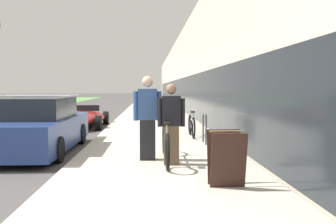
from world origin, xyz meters
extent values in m
cube|color=#BCB5A5|center=(5.03, 21.00, 0.05)|extent=(3.90, 70.00, 0.11)
cube|color=beige|center=(12.03, 29.00, 2.81)|extent=(10.00, 70.00, 5.62)
cube|color=#1E2328|center=(7.07, 29.00, 1.25)|extent=(0.10, 63.00, 2.20)
cube|color=#5B9347|center=(-5.78, 25.00, 0.01)|extent=(4.60, 70.00, 0.03)
torus|color=black|center=(5.15, 3.34, 0.47)|extent=(0.06, 0.72, 0.72)
torus|color=black|center=(5.15, 1.52, 0.47)|extent=(0.06, 0.72, 0.72)
cylinder|color=#B7BCC1|center=(5.15, 2.43, 0.68)|extent=(0.04, 1.55, 0.04)
cylinder|color=#B7BCC1|center=(5.15, 2.07, 0.58)|extent=(0.04, 0.92, 0.33)
cylinder|color=#B7BCC1|center=(5.15, 1.85, 0.83)|extent=(0.03, 0.03, 0.30)
cube|color=black|center=(5.15, 1.85, 0.98)|extent=(0.11, 0.22, 0.05)
cylinder|color=#B7BCC1|center=(5.15, 3.20, 0.84)|extent=(0.03, 0.03, 0.31)
cylinder|color=silver|center=(5.15, 3.20, 1.00)|extent=(0.52, 0.03, 0.03)
cube|color=brown|center=(5.25, 2.10, 0.51)|extent=(0.31, 0.22, 0.80)
cube|color=black|center=(5.25, 2.10, 1.21)|extent=(0.37, 0.22, 0.61)
cylinder|color=black|center=(5.02, 2.10, 1.18)|extent=(0.10, 0.10, 0.58)
cylinder|color=black|center=(5.49, 2.10, 1.18)|extent=(0.10, 0.10, 0.58)
sphere|color=#936B51|center=(5.25, 2.10, 1.66)|extent=(0.22, 0.22, 0.22)
cube|color=black|center=(4.76, 2.64, 0.55)|extent=(0.34, 0.24, 0.88)
cube|color=#33518E|center=(4.76, 2.64, 1.32)|extent=(0.41, 0.24, 0.67)
cylinder|color=#33518E|center=(4.51, 2.64, 1.29)|extent=(0.10, 0.10, 0.64)
cylinder|color=#33518E|center=(5.02, 2.64, 1.29)|extent=(0.10, 0.10, 0.64)
sphere|color=beige|center=(4.76, 2.64, 1.82)|extent=(0.24, 0.24, 0.24)
cylinder|color=#4C4C51|center=(6.36, 4.71, 0.52)|extent=(0.05, 0.05, 0.82)
cylinder|color=#4C4C51|center=(6.36, 5.26, 0.52)|extent=(0.05, 0.05, 0.82)
cylinder|color=#4C4C51|center=(6.36, 4.98, 0.93)|extent=(0.05, 0.55, 0.05)
torus|color=black|center=(6.16, 6.96, 0.44)|extent=(0.06, 0.68, 0.68)
torus|color=black|center=(6.16, 5.95, 0.44)|extent=(0.06, 0.68, 0.68)
cylinder|color=#B7BCC1|center=(6.16, 6.45, 0.65)|extent=(0.04, 0.86, 0.04)
cylinder|color=#B7BCC1|center=(6.16, 6.25, 0.55)|extent=(0.04, 0.52, 0.31)
cylinder|color=#B7BCC1|center=(6.16, 6.13, 0.79)|extent=(0.03, 0.03, 0.28)
cube|color=black|center=(6.16, 6.13, 0.93)|extent=(0.11, 0.22, 0.05)
cylinder|color=#B7BCC1|center=(6.16, 6.88, 0.80)|extent=(0.03, 0.03, 0.29)
cylinder|color=silver|center=(6.16, 6.88, 0.94)|extent=(0.52, 0.03, 0.03)
cube|color=#331E19|center=(6.04, 0.20, 0.55)|extent=(0.56, 0.20, 0.89)
cube|color=#331E19|center=(6.04, 0.56, 0.55)|extent=(0.56, 0.20, 0.89)
cylinder|color=#93704C|center=(6.04, 0.38, 0.99)|extent=(0.56, 0.03, 0.03)
cube|color=navy|center=(1.88, 4.32, 0.53)|extent=(1.84, 4.76, 0.75)
cube|color=#1E2328|center=(1.88, 4.32, 1.16)|extent=(1.59, 2.38, 0.52)
cylinder|color=silver|center=(1.88, 4.85, 1.48)|extent=(1.96, 0.04, 0.04)
cylinder|color=silver|center=(1.88, 3.80, 1.48)|extent=(1.96, 0.04, 0.04)
cylinder|color=black|center=(1.03, 5.75, 0.30)|extent=(0.22, 0.60, 0.60)
cylinder|color=black|center=(2.74, 5.75, 0.30)|extent=(0.22, 0.60, 0.60)
cylinder|color=black|center=(2.74, 2.89, 0.30)|extent=(0.22, 0.60, 0.60)
ellipsoid|color=maroon|center=(2.00, 10.58, 0.40)|extent=(1.66, 4.40, 0.53)
cube|color=#1E2328|center=(2.00, 11.13, 0.79)|extent=(1.16, 0.04, 0.26)
cylinder|color=black|center=(1.23, 11.85, 0.30)|extent=(0.22, 0.60, 0.60)
cylinder|color=black|center=(2.78, 11.85, 0.30)|extent=(0.22, 0.60, 0.60)
cylinder|color=black|center=(1.23, 9.30, 0.30)|extent=(0.22, 0.60, 0.60)
cylinder|color=black|center=(2.78, 9.30, 0.30)|extent=(0.22, 0.60, 0.60)
camera|label=1|loc=(4.82, -5.51, 1.68)|focal=40.00mm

